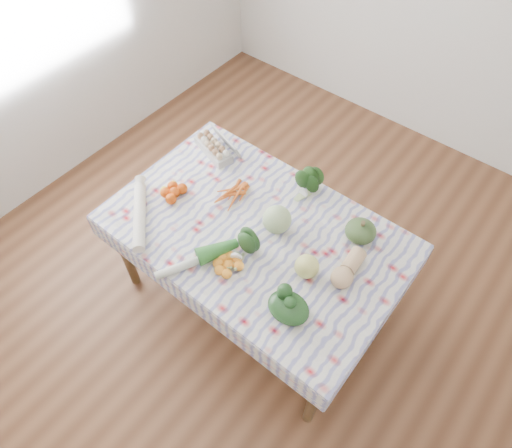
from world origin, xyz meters
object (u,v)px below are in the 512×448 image
at_px(egg_carton, 213,148).
at_px(grapefruit, 307,266).
at_px(cabbage, 277,219).
at_px(kabocha_squash, 361,231).
at_px(butternut_squash, 348,268).
at_px(dining_table, 256,239).

bearing_deg(egg_carton, grapefruit, -4.26).
bearing_deg(cabbage, grapefruit, -24.94).
xyz_separation_m(kabocha_squash, grapefruit, (-0.10, -0.38, 0.01)).
relative_size(kabocha_squash, butternut_squash, 0.69).
xyz_separation_m(cabbage, grapefruit, (0.30, -0.14, -0.02)).
bearing_deg(grapefruit, butternut_squash, 37.80).
xyz_separation_m(dining_table, butternut_squash, (0.55, 0.08, 0.14)).
height_order(dining_table, egg_carton, egg_carton).
distance_m(dining_table, cabbage, 0.20).
xyz_separation_m(butternut_squash, grapefruit, (-0.17, -0.13, 0.01)).
bearing_deg(egg_carton, kabocha_squash, 16.69).
bearing_deg(grapefruit, egg_carton, 159.23).
height_order(cabbage, butternut_squash, cabbage).
bearing_deg(dining_table, grapefruit, -8.24).
relative_size(egg_carton, grapefruit, 2.34).
relative_size(egg_carton, butternut_squash, 1.21).
relative_size(dining_table, cabbage, 9.90).
height_order(kabocha_squash, grapefruit, grapefruit).
xyz_separation_m(egg_carton, cabbage, (0.69, -0.23, 0.04)).
relative_size(dining_table, kabocha_squash, 9.29).
bearing_deg(butternut_squash, egg_carton, 164.52).
distance_m(dining_table, grapefruit, 0.41).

